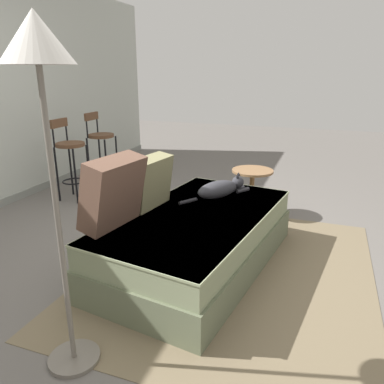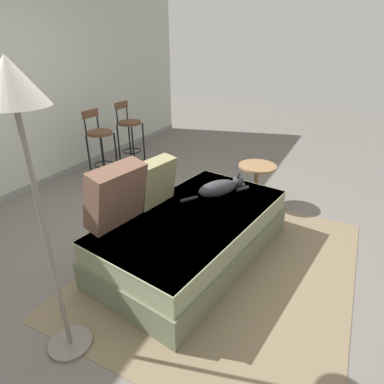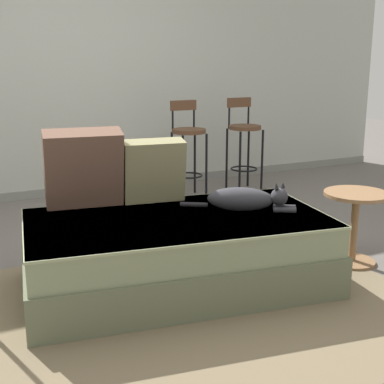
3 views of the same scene
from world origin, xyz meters
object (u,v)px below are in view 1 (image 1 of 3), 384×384
object	(u,v)px
throw_pillow_corner	(113,192)
bar_stool_near_window	(70,153)
throw_pillow_middle	(151,182)
bar_stool_by_doorway	(101,144)
cat	(220,189)
floor_lamp	(40,78)
couch	(197,239)
side_table	(252,186)

from	to	relation	value
throw_pillow_corner	bar_stool_near_window	size ratio (longest dim) A/B	0.54
throw_pillow_middle	bar_stool_by_doorway	bearing A→B (deg)	43.10
cat	floor_lamp	distance (m)	1.98
throw_pillow_corner	throw_pillow_middle	bearing A→B (deg)	-8.49
cat	throw_pillow_corner	bearing A→B (deg)	149.13
throw_pillow_middle	bar_stool_near_window	xyz separation A→B (m)	(1.02, 1.57, -0.09)
couch	floor_lamp	bearing A→B (deg)	167.00
floor_lamp	bar_stool_near_window	bearing A→B (deg)	36.62
cat	bar_stool_near_window	bearing A→B (deg)	73.97
bar_stool_by_doorway	throw_pillow_middle	bearing A→B (deg)	-136.90
side_table	floor_lamp	distance (m)	2.80
throw_pillow_corner	bar_stool_by_doorway	world-z (taller)	bar_stool_by_doorway
bar_stool_near_window	bar_stool_by_doorway	size ratio (longest dim) A/B	0.99
couch	bar_stool_near_window	bearing A→B (deg)	62.40
couch	bar_stool_near_window	xyz separation A→B (m)	(1.03, 1.98, 0.34)
couch	cat	xyz separation A→B (m)	(0.45, -0.06, 0.30)
throw_pillow_middle	side_table	size ratio (longest dim) A/B	0.85
floor_lamp	bar_stool_by_doorway	bearing A→B (deg)	29.96
throw_pillow_middle	bar_stool_near_window	distance (m)	1.87
couch	side_table	distance (m)	1.27
floor_lamp	side_table	bearing A→B (deg)	-10.75
cat	bar_stool_by_doorway	distance (m)	2.38
throw_pillow_corner	floor_lamp	xyz separation A→B (m)	(-0.80, -0.19, 0.79)
couch	throw_pillow_corner	distance (m)	0.81
couch	throw_pillow_middle	xyz separation A→B (m)	(0.01, 0.41, 0.43)
throw_pillow_middle	cat	world-z (taller)	throw_pillow_middle
throw_pillow_corner	cat	size ratio (longest dim) A/B	0.82
bar_stool_near_window	bar_stool_by_doorway	bearing A→B (deg)	-0.02
throw_pillow_corner	throw_pillow_middle	xyz separation A→B (m)	(0.45, -0.07, -0.05)
throw_pillow_corner	bar_stool_near_window	distance (m)	2.11
couch	throw_pillow_middle	size ratio (longest dim) A/B	4.53
bar_stool_by_doorway	floor_lamp	bearing A→B (deg)	-150.04
throw_pillow_middle	side_table	xyz separation A→B (m)	(1.24, -0.60, -0.33)
throw_pillow_corner	bar_stool_near_window	xyz separation A→B (m)	(1.47, 1.50, -0.14)
bar_stool_by_doorway	floor_lamp	xyz separation A→B (m)	(-2.93, -1.69, 0.93)
throw_pillow_middle	throw_pillow_corner	bearing A→B (deg)	171.51
throw_pillow_corner	cat	distance (m)	1.05
bar_stool_by_doorway	throw_pillow_corner	bearing A→B (deg)	-144.85
throw_pillow_middle	bar_stool_near_window	world-z (taller)	bar_stool_near_window
cat	throw_pillow_middle	bearing A→B (deg)	133.15
throw_pillow_middle	floor_lamp	world-z (taller)	floor_lamp
cat	bar_stool_near_window	xyz separation A→B (m)	(0.58, 2.03, 0.05)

